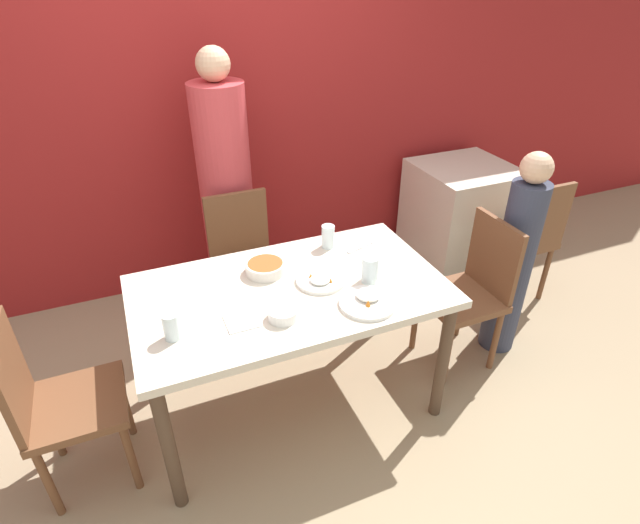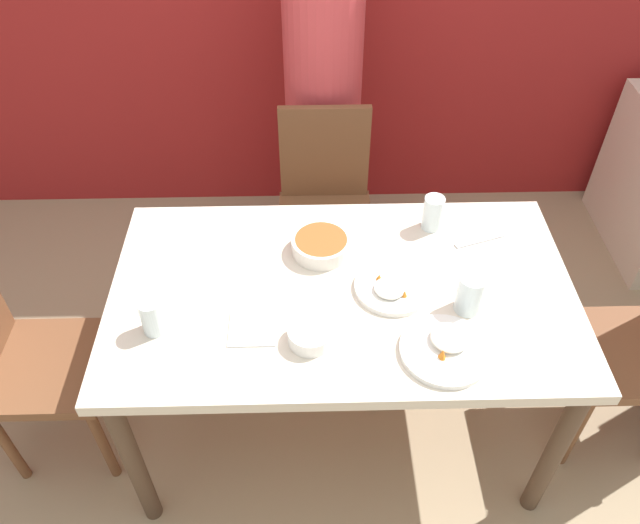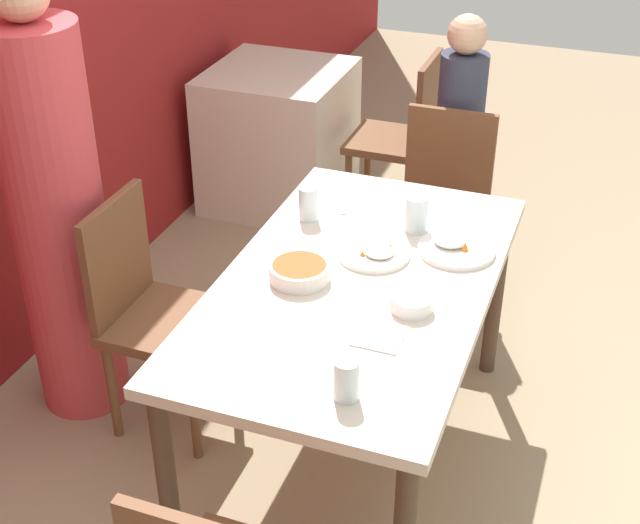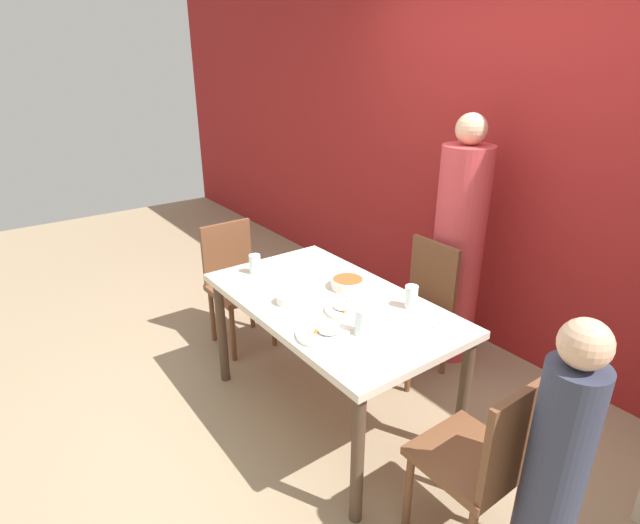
# 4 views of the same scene
# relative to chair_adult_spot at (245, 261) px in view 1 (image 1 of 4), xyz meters

# --- Properties ---
(ground_plane) EXTENTS (10.00, 10.00, 0.00)m
(ground_plane) POSITION_rel_chair_adult_spot_xyz_m (0.03, -0.76, -0.49)
(ground_plane) COLOR #998466
(wall_back) EXTENTS (10.00, 0.06, 2.70)m
(wall_back) POSITION_rel_chair_adult_spot_xyz_m (0.03, 0.72, 0.86)
(wall_back) COLOR maroon
(wall_back) RESTS_ON ground_plane
(dining_table) EXTENTS (1.46, 0.84, 0.76)m
(dining_table) POSITION_rel_chair_adult_spot_xyz_m (0.03, -0.76, 0.18)
(dining_table) COLOR beige
(dining_table) RESTS_ON ground_plane
(chair_adult_spot) EXTENTS (0.40, 0.40, 0.89)m
(chair_adult_spot) POSITION_rel_chair_adult_spot_xyz_m (0.00, 0.00, 0.00)
(chair_adult_spot) COLOR brown
(chair_adult_spot) RESTS_ON ground_plane
(chair_child_spot) EXTENTS (0.40, 0.40, 0.89)m
(chair_child_spot) POSITION_rel_chair_adult_spot_xyz_m (1.10, -0.79, 0.00)
(chair_child_spot) COLOR brown
(chair_child_spot) RESTS_ON ground_plane
(chair_empty_left) EXTENTS (0.40, 0.40, 0.89)m
(chair_empty_left) POSITION_rel_chair_adult_spot_xyz_m (-1.04, -0.80, 0.00)
(chair_empty_left) COLOR brown
(chair_empty_left) RESTS_ON ground_plane
(person_adult) EXTENTS (0.33, 0.33, 1.67)m
(person_adult) POSITION_rel_chair_adult_spot_xyz_m (-0.00, 0.34, 0.29)
(person_adult) COLOR #C63D42
(person_adult) RESTS_ON ground_plane
(person_child) EXTENTS (0.21, 0.21, 1.25)m
(person_child) POSITION_rel_chair_adult_spot_xyz_m (1.37, -0.79, 0.11)
(person_child) COLOR #33384C
(person_child) RESTS_ON ground_plane
(bowl_curry) EXTENTS (0.20, 0.20, 0.05)m
(bowl_curry) POSITION_rel_chair_adult_spot_xyz_m (-0.03, -0.58, 0.30)
(bowl_curry) COLOR silver
(bowl_curry) RESTS_ON dining_table
(plate_rice_adult) EXTENTS (0.26, 0.26, 0.05)m
(plate_rice_adult) POSITION_rel_chair_adult_spot_xyz_m (0.31, -1.01, 0.28)
(plate_rice_adult) COLOR white
(plate_rice_adult) RESTS_ON dining_table
(plate_rice_child) EXTENTS (0.24, 0.24, 0.04)m
(plate_rice_child) POSITION_rel_chair_adult_spot_xyz_m (0.18, -0.77, 0.28)
(plate_rice_child) COLOR white
(plate_rice_child) RESTS_ON dining_table
(bowl_rice_small) EXTENTS (0.13, 0.13, 0.05)m
(bowl_rice_small) POSITION_rel_chair_adult_spot_xyz_m (-0.07, -0.96, 0.30)
(bowl_rice_small) COLOR white
(bowl_rice_small) RESTS_ON dining_table
(glass_water_tall) EXTENTS (0.08, 0.08, 0.13)m
(glass_water_tall) POSITION_rel_chair_adult_spot_xyz_m (0.40, -0.85, 0.34)
(glass_water_tall) COLOR silver
(glass_water_tall) RESTS_ON dining_table
(glass_water_short) EXTENTS (0.07, 0.07, 0.12)m
(glass_water_short) POSITION_rel_chair_adult_spot_xyz_m (0.35, -0.47, 0.33)
(glass_water_short) COLOR silver
(glass_water_short) RESTS_ON dining_table
(glass_water_center) EXTENTS (0.07, 0.07, 0.12)m
(glass_water_center) POSITION_rel_chair_adult_spot_xyz_m (-0.53, -0.91, 0.33)
(glass_water_center) COLOR silver
(glass_water_center) RESTS_ON dining_table
(napkin_folded) EXTENTS (0.14, 0.14, 0.01)m
(napkin_folded) POSITION_rel_chair_adult_spot_xyz_m (-0.24, -0.91, 0.27)
(napkin_folded) COLOR white
(napkin_folded) RESTS_ON dining_table
(fork_steel) EXTENTS (0.18, 0.08, 0.01)m
(fork_steel) POSITION_rel_chair_adult_spot_xyz_m (0.51, -0.55, 0.27)
(fork_steel) COLOR silver
(fork_steel) RESTS_ON dining_table
(background_table) EXTENTS (0.70, 0.69, 0.74)m
(background_table) POSITION_rel_chair_adult_spot_xyz_m (1.81, 0.26, -0.12)
(background_table) COLOR beige
(background_table) RESTS_ON ground_plane
(chair_background) EXTENTS (0.40, 0.40, 0.89)m
(chair_background) POSITION_rel_chair_adult_spot_xyz_m (1.81, -0.42, 0.00)
(chair_background) COLOR brown
(chair_background) RESTS_ON ground_plane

